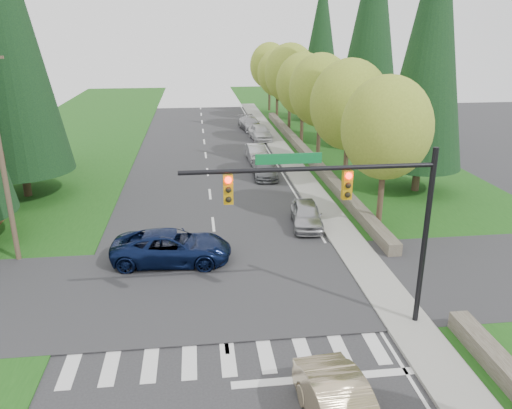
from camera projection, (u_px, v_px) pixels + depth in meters
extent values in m
cube|color=#1A4B14|center=(401.00, 191.00, 34.10)|extent=(14.00, 110.00, 0.06)
cube|color=#1A4B14|center=(2.00, 207.00, 31.14)|extent=(14.00, 110.00, 0.06)
cube|color=#28282B|center=(220.00, 289.00, 21.40)|extent=(120.00, 8.00, 0.10)
cube|color=gray|center=(307.00, 185.00, 35.26)|extent=(1.80, 80.00, 0.13)
cube|color=gray|center=(295.00, 186.00, 35.17)|extent=(0.20, 80.00, 0.13)
cube|color=#4C4438|center=(306.00, 154.00, 42.85)|extent=(0.70, 40.00, 0.70)
cylinder|color=black|center=(425.00, 241.00, 17.81)|extent=(0.20, 0.20, 6.80)
cylinder|color=black|center=(310.00, 169.00, 16.39)|extent=(8.60, 0.16, 0.16)
cube|color=#0C662D|center=(289.00, 159.00, 16.24)|extent=(2.20, 0.04, 0.35)
cube|color=#BF8C0C|center=(347.00, 185.00, 16.73)|extent=(0.32, 0.24, 1.00)
sphere|color=#FF0C05|center=(349.00, 176.00, 16.49)|extent=(0.22, 0.22, 0.22)
cube|color=#BF8C0C|center=(228.00, 189.00, 16.28)|extent=(0.32, 0.24, 1.00)
sphere|color=#FF0C05|center=(228.00, 180.00, 16.03)|extent=(0.22, 0.22, 0.22)
cylinder|color=#473828|center=(2.00, 159.00, 22.39)|extent=(0.24, 0.24, 10.00)
cylinder|color=#38281C|center=(381.00, 186.00, 27.27)|extent=(0.32, 0.32, 4.76)
ellipsoid|color=olive|center=(387.00, 128.00, 26.19)|extent=(4.80, 4.80, 5.52)
cylinder|color=#38281C|center=(346.00, 154.00, 33.80)|extent=(0.32, 0.32, 4.93)
ellipsoid|color=olive|center=(349.00, 105.00, 32.68)|extent=(5.20, 5.20, 5.98)
cylinder|color=#38281C|center=(319.00, 133.00, 40.31)|extent=(0.32, 0.32, 5.04)
ellipsoid|color=olive|center=(321.00, 90.00, 39.16)|extent=(5.00, 5.00, 5.75)
cylinder|color=#38281C|center=(302.00, 120.00, 46.90)|extent=(0.32, 0.32, 4.82)
ellipsoid|color=olive|center=(303.00, 84.00, 45.81)|extent=(5.00, 5.00, 5.75)
cylinder|color=#38281C|center=(289.00, 107.00, 53.41)|extent=(0.32, 0.32, 5.15)
ellipsoid|color=olive|center=(290.00, 73.00, 52.24)|extent=(5.40, 5.40, 6.21)
cylinder|color=#38281C|center=(277.00, 100.00, 60.01)|extent=(0.32, 0.32, 4.70)
ellipsoid|color=olive|center=(277.00, 73.00, 58.94)|extent=(4.80, 4.80, 5.52)
cylinder|color=#38281C|center=(269.00, 92.00, 66.52)|extent=(0.32, 0.32, 4.98)
ellipsoid|color=olive|center=(270.00, 66.00, 65.39)|extent=(5.20, 5.20, 5.98)
cylinder|color=#38281C|center=(26.00, 182.00, 32.80)|extent=(0.50, 0.50, 2.00)
cylinder|color=#38281C|center=(23.00, 160.00, 38.18)|extent=(0.50, 0.50, 2.00)
cone|color=black|center=(3.00, 32.00, 35.07)|extent=(5.78, 5.78, 17.00)
cylinder|color=#38281C|center=(416.00, 177.00, 33.89)|extent=(0.50, 0.50, 2.00)
cone|color=black|center=(432.00, 41.00, 30.94)|extent=(5.44, 5.44, 16.00)
cylinder|color=#38281C|center=(364.00, 135.00, 47.10)|extent=(0.50, 0.50, 2.00)
cone|color=black|center=(372.00, 25.00, 43.82)|extent=(6.12, 6.12, 18.00)
cylinder|color=#38281C|center=(318.00, 112.00, 60.08)|extent=(0.50, 0.50, 2.00)
cone|color=black|center=(321.00, 39.00, 57.30)|extent=(5.10, 5.10, 15.00)
imported|color=#0B1639|center=(172.00, 247.00, 23.59)|extent=(5.79, 3.02, 1.56)
imported|color=#A9A9AD|center=(306.00, 214.00, 27.97)|extent=(2.08, 4.19, 1.37)
imported|color=slate|center=(264.00, 169.00, 37.25)|extent=(1.82, 4.27, 1.23)
imported|color=#AAAAAE|center=(257.00, 153.00, 41.70)|extent=(1.59, 4.18, 1.36)
imported|color=silver|center=(260.00, 132.00, 49.57)|extent=(2.20, 4.62, 1.53)
imported|color=#A2A2A7|center=(250.00, 124.00, 54.50)|extent=(2.57, 4.99, 1.38)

